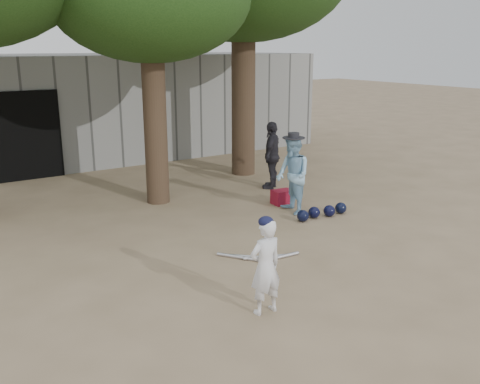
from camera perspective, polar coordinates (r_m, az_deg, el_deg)
ground at (r=7.92m, az=0.36°, el=-8.90°), size 70.00×70.00×0.00m
boy_player at (r=6.66m, az=2.73°, el=-7.98°), size 0.45×0.30×1.23m
spectator_blue at (r=10.62m, az=5.64°, el=1.80°), size 0.72×0.85×1.55m
spectator_dark at (r=12.49m, az=3.43°, el=3.95°), size 0.96×0.88×1.57m
red_bag at (r=11.36m, az=4.55°, el=-0.54°), size 0.45×0.36×0.30m
back_building at (r=16.91m, az=-19.69°, el=8.53°), size 16.00×5.24×3.00m
helmet_row at (r=10.57m, az=8.74°, el=-2.09°), size 1.19×0.31×0.23m
bat_pile at (r=8.50m, az=2.01°, el=-6.95°), size 1.13×0.73×0.06m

